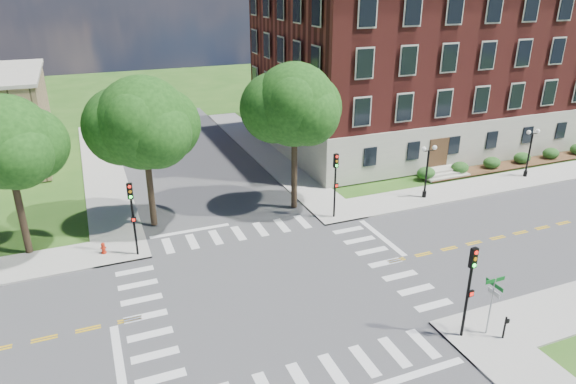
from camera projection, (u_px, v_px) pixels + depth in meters
name	position (u px, v px, depth m)	size (l,w,h in m)	color
ground	(276.00, 287.00, 28.99)	(160.00, 160.00, 0.00)	#264F16
road_ew	(276.00, 287.00, 28.99)	(90.00, 12.00, 0.01)	#3D3D3F
road_ns	(276.00, 287.00, 28.99)	(12.00, 90.00, 0.01)	#3D3D3F
sidewalk_ne	(372.00, 167.00, 47.47)	(34.00, 34.00, 0.12)	#9E9B93
sidewalk_nw	(0.00, 221.00, 36.79)	(34.00, 34.00, 0.12)	#9E9B93
crosswalk_east	(385.00, 263.00, 31.49)	(2.20, 10.20, 0.02)	silver
stop_bar_east	(382.00, 237.00, 34.62)	(0.40, 5.50, 0.00)	silver
main_building	(416.00, 61.00, 52.96)	(30.60, 22.40, 16.50)	beige
shrub_row	(506.00, 167.00, 47.61)	(18.00, 2.00, 1.30)	#184517
tree_b	(6.00, 142.00, 29.78)	(5.55, 5.55, 10.04)	black
tree_c	(143.00, 123.00, 33.41)	(6.16, 6.16, 10.44)	black
tree_d	(295.00, 105.00, 36.03)	(5.94, 5.94, 10.83)	black
traffic_signal_se	(470.00, 281.00, 23.73)	(0.34, 0.38, 4.80)	black
traffic_signal_ne	(335.00, 177.00, 36.21)	(0.35, 0.40, 4.80)	black
traffic_signal_nw	(132.00, 210.00, 31.07)	(0.36, 0.42, 4.80)	black
twin_lamp_west	(427.00, 168.00, 39.84)	(1.36, 0.36, 4.23)	black
twin_lamp_east	(530.00, 150.00, 44.14)	(1.36, 0.36, 4.23)	black
street_sign_pole	(493.00, 295.00, 24.24)	(1.10, 1.10, 3.10)	gray
push_button_post	(505.00, 326.00, 24.45)	(0.14, 0.21, 1.20)	black
fire_hydrant	(103.00, 248.00, 32.24)	(0.35, 0.35, 0.75)	#B8220E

